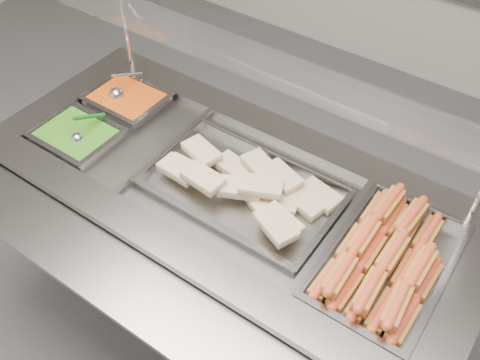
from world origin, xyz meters
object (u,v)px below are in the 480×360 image
Objects in this scene: pan_wraps at (242,191)px; serving_spoon at (80,135)px; steam_counter at (230,253)px; ladle at (117,94)px; pan_hotdogs at (386,267)px; sneeze_guard at (265,66)px.

serving_spoon is (-0.61, -0.14, 0.03)m from pan_wraps.
steam_counter is 9.52× the size of ladle.
serving_spoon is at bearing -172.35° from pan_hotdogs.
ladle is (-0.68, 0.11, 0.03)m from pan_wraps.
serving_spoon is (-0.56, -0.14, 0.42)m from steam_counter.
serving_spoon is at bearing -166.72° from pan_wraps.
pan_hotdogs is (0.57, -0.19, -0.37)m from sneeze_guard.
ladle is at bearing 175.07° from pan_hotdogs.
serving_spoon is at bearing -75.23° from ladle.
ladle is (-0.62, 0.11, 0.41)m from steam_counter.
pan_hotdogs is at bearing -4.93° from ladle.
pan_hotdogs is (0.57, 0.01, 0.37)m from steam_counter.
steam_counter is at bearing -179.24° from pan_wraps.
sneeze_guard is 2.98× the size of pan_hotdogs.
pan_wraps is at bearing -179.24° from pan_hotdogs.
sneeze_guard is 8.33× the size of ladle.
steam_counter is 0.68m from pan_hotdogs.
serving_spoon is (-1.12, -0.15, 0.05)m from pan_hotdogs.
pan_hotdogs is 1.19m from ladle.
steam_counter is 2.76× the size of pan_wraps.
sneeze_guard reaches higher than pan_hotdogs.
serving_spoon is at bearing -148.31° from sneeze_guard.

